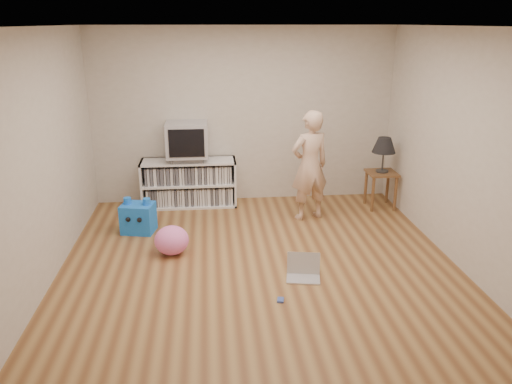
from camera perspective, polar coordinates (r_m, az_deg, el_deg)
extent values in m
plane|color=brown|center=(5.83, 0.33, -8.08)|extent=(4.50, 4.50, 0.00)
cube|color=beige|center=(7.55, -1.43, 8.65)|extent=(4.50, 0.02, 2.60)
cube|color=beige|center=(3.25, 4.46, -5.53)|extent=(4.50, 0.02, 2.60)
cube|color=beige|center=(5.60, -23.24, 3.49)|extent=(0.02, 4.50, 2.60)
cube|color=beige|center=(6.02, 22.25, 4.60)|extent=(0.02, 4.50, 2.60)
cube|color=white|center=(5.19, 0.38, 18.43)|extent=(4.50, 4.50, 0.01)
cube|color=white|center=(7.75, -7.61, 1.51)|extent=(1.40, 0.03, 0.70)
cube|color=white|center=(7.61, -12.81, 0.87)|extent=(0.03, 0.45, 0.70)
cube|color=white|center=(7.55, -2.45, 1.20)|extent=(0.03, 0.45, 0.70)
cube|color=white|center=(7.66, -7.54, -1.35)|extent=(1.40, 0.45, 0.03)
cube|color=white|center=(7.55, -7.65, 1.04)|extent=(1.34, 0.45, 0.03)
cube|color=white|center=(7.45, -7.76, 3.49)|extent=(1.40, 0.45, 0.03)
cube|color=silver|center=(7.55, -7.65, 1.04)|extent=(1.26, 0.36, 0.64)
cube|color=gray|center=(7.44, -7.78, 3.86)|extent=(0.45, 0.35, 0.07)
cube|color=#A7A7AC|center=(7.37, -7.88, 6.00)|extent=(0.60, 0.52, 0.50)
cube|color=black|center=(7.11, -7.95, 5.53)|extent=(0.50, 0.01, 0.40)
cylinder|color=brown|center=(7.44, 13.21, -0.29)|extent=(0.04, 0.04, 0.52)
cylinder|color=brown|center=(7.56, 15.65, -0.21)|extent=(0.04, 0.04, 0.52)
cylinder|color=brown|center=(7.75, 12.43, 0.53)|extent=(0.04, 0.04, 0.52)
cylinder|color=brown|center=(7.86, 14.79, 0.60)|extent=(0.04, 0.04, 0.52)
cube|color=brown|center=(7.57, 14.18, 2.14)|extent=(0.42, 0.42, 0.03)
cylinder|color=#333333|center=(7.56, 14.20, 2.34)|extent=(0.18, 0.18, 0.02)
cylinder|color=#333333|center=(7.51, 14.30, 3.60)|extent=(0.02, 0.02, 0.32)
imported|color=beige|center=(6.89, 6.15, 2.99)|extent=(0.64, 0.52, 1.54)
cube|color=silver|center=(5.50, 5.41, -9.81)|extent=(0.40, 0.31, 0.02)
cube|color=silver|center=(5.55, 5.45, -8.09)|extent=(0.37, 0.14, 0.23)
cube|color=black|center=(5.55, 5.45, -8.09)|extent=(0.32, 0.11, 0.19)
cube|color=#3E54A6|center=(5.10, 2.82, -12.22)|extent=(0.08, 0.10, 0.02)
cube|color=blue|center=(6.75, -13.30, -2.91)|extent=(0.47, 0.40, 0.39)
cylinder|color=blue|center=(6.71, -14.49, -0.98)|extent=(0.10, 0.10, 0.09)
cylinder|color=blue|center=(6.63, -12.40, -1.07)|extent=(0.10, 0.10, 0.09)
sphere|color=black|center=(6.61, -14.41, -3.06)|extent=(0.06, 0.06, 0.06)
sphere|color=black|center=(6.56, -13.18, -3.13)|extent=(0.06, 0.06, 0.06)
ellipsoid|color=#FF72C5|center=(6.05, -9.62, -5.46)|extent=(0.45, 0.45, 0.35)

